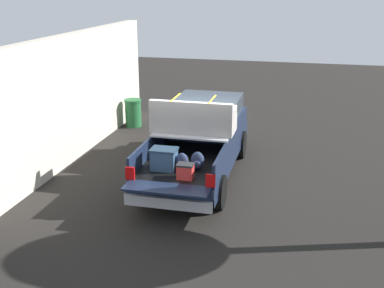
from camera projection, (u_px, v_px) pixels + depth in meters
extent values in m
plane|color=black|center=(197.00, 176.00, 12.93)|extent=(40.00, 40.00, 0.00)
cube|color=#162138|center=(197.00, 154.00, 12.73)|extent=(5.50, 1.92, 0.47)
cube|color=black|center=(186.00, 161.00, 11.55)|extent=(2.80, 1.80, 0.04)
cube|color=#162138|center=(149.00, 149.00, 11.68)|extent=(2.80, 0.06, 0.50)
cube|color=#162138|center=(225.00, 155.00, 11.27)|extent=(2.80, 0.06, 0.50)
cube|color=#162138|center=(199.00, 135.00, 12.73)|extent=(0.06, 1.80, 0.50)
cube|color=#162138|center=(166.00, 189.00, 10.00)|extent=(0.55, 1.80, 0.04)
cube|color=#B2B2B7|center=(194.00, 132.00, 12.10)|extent=(1.25, 1.92, 0.04)
cube|color=#162138|center=(208.00, 123.00, 13.82)|extent=(2.30, 1.92, 0.50)
cube|color=#2D3842|center=(207.00, 107.00, 13.57)|extent=(1.94, 1.76, 0.49)
cube|color=#162138|center=(217.00, 113.00, 15.08)|extent=(0.40, 1.82, 0.38)
cube|color=#B2B2B7|center=(169.00, 202.00, 10.26)|extent=(0.24, 1.92, 0.24)
cube|color=red|center=(130.00, 173.00, 10.38)|extent=(0.06, 0.20, 0.28)
cube|color=red|center=(211.00, 181.00, 9.99)|extent=(0.06, 0.20, 0.28)
cylinder|color=black|center=(182.00, 140.00, 14.61)|extent=(0.80, 0.30, 0.80)
cylinder|color=black|center=(240.00, 144.00, 14.22)|extent=(0.80, 0.30, 0.80)
cylinder|color=black|center=(144.00, 185.00, 11.38)|extent=(0.80, 0.30, 0.80)
cylinder|color=black|center=(218.00, 192.00, 10.99)|extent=(0.80, 0.30, 0.80)
cube|color=#335170|center=(164.00, 160.00, 10.92)|extent=(0.40, 0.55, 0.44)
cube|color=#23394E|center=(164.00, 150.00, 10.84)|extent=(0.44, 0.59, 0.05)
ellipsoid|color=#283351|center=(182.00, 162.00, 10.84)|extent=(0.20, 0.30, 0.42)
ellipsoid|color=#283351|center=(181.00, 166.00, 10.76)|extent=(0.09, 0.21, 0.18)
ellipsoid|color=#283351|center=(198.00, 160.00, 10.94)|extent=(0.20, 0.31, 0.41)
ellipsoid|color=#283351|center=(196.00, 165.00, 10.86)|extent=(0.09, 0.21, 0.18)
cube|color=red|center=(185.00, 172.00, 10.42)|extent=(0.26, 0.34, 0.30)
cube|color=#262628|center=(185.00, 165.00, 10.36)|extent=(0.28, 0.36, 0.04)
cube|color=#9E9993|center=(194.00, 123.00, 12.03)|extent=(0.83, 2.05, 0.42)
cube|color=#9E9993|center=(190.00, 110.00, 11.59)|extent=(0.16, 2.05, 0.40)
cube|color=#9E9993|center=(158.00, 108.00, 12.18)|extent=(0.59, 0.20, 0.22)
cube|color=#9E9993|center=(231.00, 112.00, 11.77)|extent=(0.59, 0.20, 0.22)
cube|color=yellow|center=(175.00, 97.00, 11.93)|extent=(0.93, 0.03, 0.02)
cube|color=yellow|center=(212.00, 99.00, 11.73)|extent=(0.93, 0.03, 0.02)
cube|color=beige|center=(76.00, 95.00, 14.22)|extent=(9.82, 0.36, 3.55)
cylinder|color=#1E592D|center=(133.00, 114.00, 17.23)|extent=(0.56, 0.56, 0.90)
cylinder|color=#1E592D|center=(133.00, 101.00, 17.08)|extent=(0.60, 0.60, 0.08)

